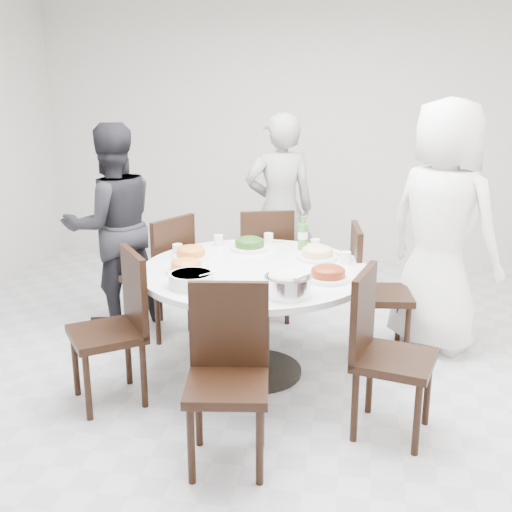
% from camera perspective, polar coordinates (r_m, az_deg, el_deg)
% --- Properties ---
extents(floor, '(6.00, 6.00, 0.01)m').
position_cam_1_polar(floor, '(4.23, 3.17, -12.01)').
color(floor, silver).
rests_on(floor, ground).
extents(wall_back, '(6.00, 0.01, 2.80)m').
position_cam_1_polar(wall_back, '(6.74, 6.24, 11.11)').
color(wall_back, beige).
rests_on(wall_back, ground).
extents(dining_table, '(1.50, 1.50, 0.75)m').
position_cam_1_polar(dining_table, '(4.32, -0.11, -5.86)').
color(dining_table, white).
rests_on(dining_table, floor).
extents(chair_ne, '(0.47, 0.47, 0.95)m').
position_cam_1_polar(chair_ne, '(4.67, 11.06, -3.13)').
color(chair_ne, black).
rests_on(chair_ne, floor).
extents(chair_n, '(0.53, 0.53, 0.95)m').
position_cam_1_polar(chair_n, '(5.24, 0.67, -0.63)').
color(chair_n, black).
rests_on(chair_n, floor).
extents(chair_nw, '(0.57, 0.57, 0.95)m').
position_cam_1_polar(chair_nw, '(5.01, -8.75, -1.65)').
color(chair_nw, black).
rests_on(chair_nw, floor).
extents(chair_sw, '(0.59, 0.59, 0.95)m').
position_cam_1_polar(chair_sw, '(4.03, -13.17, -6.46)').
color(chair_sw, black).
rests_on(chair_sw, floor).
extents(chair_s, '(0.47, 0.47, 0.95)m').
position_cam_1_polar(chair_s, '(3.32, -2.59, -11.13)').
color(chair_s, black).
rests_on(chair_s, floor).
extents(chair_se, '(0.51, 0.51, 0.95)m').
position_cam_1_polar(chair_se, '(3.68, 12.23, -8.70)').
color(chair_se, black).
rests_on(chair_se, floor).
extents(diner_right, '(1.06, 1.01, 1.82)m').
position_cam_1_polar(diner_right, '(4.79, 16.22, 2.48)').
color(diner_right, white).
rests_on(diner_right, floor).
extents(diner_middle, '(0.70, 0.56, 1.66)m').
position_cam_1_polar(diner_middle, '(5.57, 2.13, 4.14)').
color(diner_middle, black).
rests_on(diner_middle, floor).
extents(diner_left, '(0.99, 0.96, 1.61)m').
position_cam_1_polar(diner_left, '(5.21, -12.65, 2.65)').
color(diner_left, black).
rests_on(diner_left, floor).
extents(dish_greens, '(0.27, 0.27, 0.07)m').
position_cam_1_polar(dish_greens, '(4.61, -0.58, 0.99)').
color(dish_greens, white).
rests_on(dish_greens, dining_table).
extents(dish_pale, '(0.27, 0.27, 0.07)m').
position_cam_1_polar(dish_pale, '(4.41, 5.47, 0.19)').
color(dish_pale, white).
rests_on(dish_pale, dining_table).
extents(dish_orange, '(0.25, 0.25, 0.07)m').
position_cam_1_polar(dish_orange, '(4.41, -5.81, 0.16)').
color(dish_orange, white).
rests_on(dish_orange, dining_table).
extents(dish_redbrown, '(0.27, 0.27, 0.07)m').
position_cam_1_polar(dish_redbrown, '(3.98, 6.42, -1.68)').
color(dish_redbrown, white).
rests_on(dish_redbrown, dining_table).
extents(dish_tofu, '(0.25, 0.25, 0.06)m').
position_cam_1_polar(dish_tofu, '(4.12, -6.24, -1.07)').
color(dish_tofu, white).
rests_on(dish_tofu, dining_table).
extents(rice_bowl, '(0.27, 0.27, 0.12)m').
position_cam_1_polar(rice_bowl, '(3.69, 2.82, -2.67)').
color(rice_bowl, silver).
rests_on(rice_bowl, dining_table).
extents(soup_bowl, '(0.27, 0.27, 0.08)m').
position_cam_1_polar(soup_bowl, '(3.85, -5.76, -2.12)').
color(soup_bowl, white).
rests_on(soup_bowl, dining_table).
extents(beverage_bottle, '(0.07, 0.07, 0.24)m').
position_cam_1_polar(beverage_bottle, '(4.61, 4.18, 2.05)').
color(beverage_bottle, '#3E8033').
rests_on(beverage_bottle, dining_table).
extents(tea_cups, '(0.07, 0.07, 0.08)m').
position_cam_1_polar(tea_cups, '(4.75, 0.60, 1.49)').
color(tea_cups, white).
rests_on(tea_cups, dining_table).
extents(chopsticks, '(0.24, 0.04, 0.01)m').
position_cam_1_polar(chopsticks, '(4.78, 0.93, 1.18)').
color(chopsticks, tan).
rests_on(chopsticks, dining_table).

